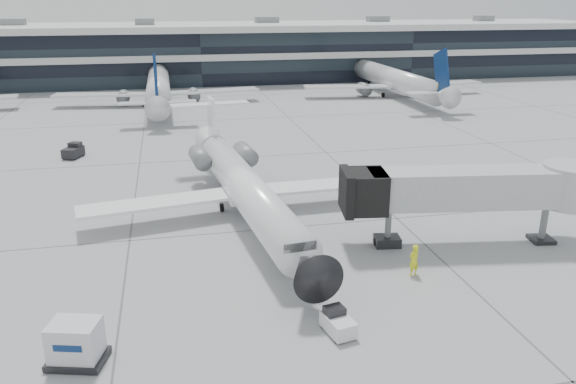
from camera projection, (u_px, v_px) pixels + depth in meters
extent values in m
plane|color=gray|center=(270.00, 229.00, 41.34)|extent=(220.00, 220.00, 0.00)
cube|color=black|center=(198.00, 55.00, 115.46)|extent=(170.00, 22.00, 10.00)
cylinder|color=white|center=(246.00, 189.00, 42.63)|extent=(5.36, 24.95, 2.79)
cone|color=black|center=(309.00, 267.00, 30.20)|extent=(3.08, 3.17, 2.79)
cone|color=white|center=(211.00, 142.00, 55.14)|extent=(2.98, 3.56, 2.65)
cube|color=white|center=(156.00, 203.00, 41.82)|extent=(11.66, 4.62, 0.23)
cube|color=white|center=(323.00, 185.00, 45.77)|extent=(11.45, 3.08, 0.23)
cylinder|color=slate|center=(200.00, 158.00, 49.49)|extent=(1.91, 3.65, 1.55)
cylinder|color=slate|center=(245.00, 154.00, 50.71)|extent=(1.91, 3.65, 1.55)
cube|color=white|center=(212.00, 122.00, 53.88)|extent=(0.57, 2.70, 4.65)
cube|color=white|center=(210.00, 104.00, 53.71)|extent=(7.57, 2.42, 0.17)
cylinder|color=black|center=(286.00, 270.00, 34.50)|extent=(0.25, 0.59, 0.58)
cylinder|color=black|center=(222.00, 207.00, 44.70)|extent=(0.32, 0.68, 0.66)
cylinder|color=black|center=(259.00, 203.00, 45.61)|extent=(0.32, 0.68, 0.66)
cube|color=#B7BABC|center=(467.00, 188.00, 37.58)|extent=(13.56, 4.57, 2.47)
cube|color=black|center=(366.00, 191.00, 37.18)|extent=(2.89, 3.37, 2.66)
cylinder|color=slate|center=(388.00, 228.00, 38.15)|extent=(0.42, 0.42, 2.66)
cube|color=black|center=(387.00, 241.00, 38.48)|extent=(1.89, 1.57, 0.67)
cylinder|color=slate|center=(544.00, 222.00, 38.81)|extent=(0.48, 0.48, 2.85)
cylinder|color=#B7BABC|center=(570.00, 185.00, 38.03)|extent=(3.80, 3.80, 2.85)
imported|color=yellow|center=(414.00, 260.00, 34.15)|extent=(0.86, 0.71, 2.03)
cube|color=silver|center=(338.00, 325.00, 28.34)|extent=(1.56, 2.18, 0.81)
cube|color=black|center=(334.00, 311.00, 28.55)|extent=(1.14, 1.00, 0.45)
cylinder|color=black|center=(323.00, 325.00, 28.86)|extent=(0.24, 0.42, 0.40)
cylinder|color=black|center=(340.00, 320.00, 29.25)|extent=(0.24, 0.42, 0.40)
cylinder|color=black|center=(337.00, 339.00, 27.62)|extent=(0.24, 0.42, 0.40)
cylinder|color=black|center=(354.00, 335.00, 28.01)|extent=(0.24, 0.42, 0.40)
cube|color=black|center=(78.00, 359.00, 26.13)|extent=(2.95, 2.49, 0.31)
cube|color=silver|center=(75.00, 340.00, 25.79)|extent=(2.57, 2.19, 1.77)
cone|color=#FF5F0D|center=(256.00, 200.00, 46.37)|extent=(0.38, 0.38, 0.58)
cube|color=#FF5F0D|center=(256.00, 203.00, 46.46)|extent=(0.43, 0.43, 0.03)
cube|color=black|center=(73.00, 152.00, 59.68)|extent=(2.21, 2.77, 0.99)
cube|color=black|center=(75.00, 145.00, 59.97)|extent=(1.49, 1.36, 0.55)
cylinder|color=black|center=(73.00, 153.00, 60.71)|extent=(0.36, 0.52, 0.48)
cylinder|color=black|center=(83.00, 153.00, 60.52)|extent=(0.36, 0.52, 0.48)
cylinder|color=black|center=(64.00, 157.00, 59.07)|extent=(0.36, 0.52, 0.48)
cylinder|color=black|center=(75.00, 158.00, 58.88)|extent=(0.36, 0.52, 0.48)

